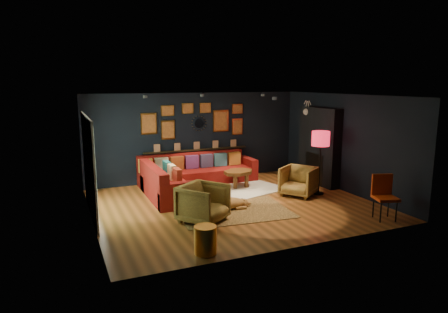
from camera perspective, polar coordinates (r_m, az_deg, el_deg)
name	(u,v)px	position (r m, az deg, el deg)	size (l,w,h in m)	color
floor	(234,204)	(9.70, 1.40, -6.85)	(6.50, 6.50, 0.00)	brown
room_walls	(234,139)	(9.35, 1.44, 2.51)	(6.50, 6.50, 6.50)	black
sectional	(186,177)	(11.03, -5.41, -3.00)	(3.41, 2.69, 0.86)	maroon
ledge	(197,150)	(11.91, -3.93, 0.97)	(3.20, 0.12, 0.04)	black
gallery_wall	(195,120)	(11.83, -4.10, 5.24)	(3.15, 0.04, 1.02)	gold
sunburst_mirror	(199,123)	(11.88, -3.58, 4.75)	(0.47, 0.16, 0.47)	silver
fireplace	(319,149)	(11.77, 13.40, 1.09)	(0.31, 1.60, 2.20)	black
deer_head	(311,112)	(12.08, 12.37, 6.29)	(0.50, 0.28, 0.45)	white
sliding_door	(89,166)	(9.22, -18.71, -1.28)	(0.06, 2.80, 2.20)	white
ceiling_spots	(221,96)	(10.00, -0.46, 8.60)	(3.30, 2.50, 0.06)	black
shag_rug	(245,189)	(10.98, 2.97, -4.71)	(2.03, 1.48, 0.03)	silver
leopard_rug	(233,211)	(9.22, 1.36, -7.76)	(2.50, 1.78, 0.01)	tan
coffee_table	(239,174)	(11.14, 2.09, -2.47)	(1.06, 0.90, 0.45)	#583415
pouf	(214,197)	(9.67, -1.38, -5.78)	(0.48, 0.48, 0.31)	maroon
armchair_left	(203,201)	(8.42, -2.99, -6.43)	(0.87, 0.81, 0.89)	gold
armchair_right	(299,180)	(10.51, 10.60, -3.28)	(0.82, 0.76, 0.84)	gold
gold_stool	(205,240)	(7.00, -2.69, -11.80)	(0.39, 0.39, 0.49)	gold
orange_chair	(384,193)	(9.24, 21.87, -4.86)	(0.57, 0.57, 0.96)	black
floor_lamp	(321,141)	(10.57, 13.64, 2.12)	(0.46, 0.46, 1.67)	black
dog	(227,201)	(9.27, 0.41, -6.40)	(1.17, 0.57, 0.37)	#A67041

